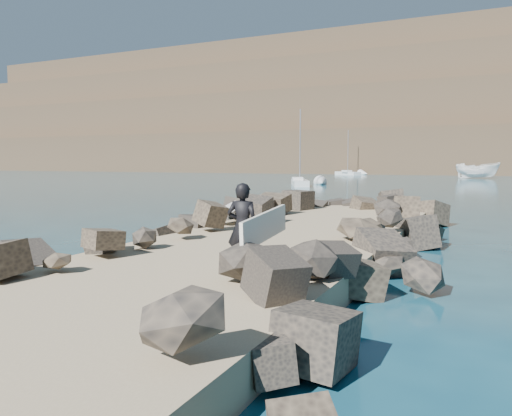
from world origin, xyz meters
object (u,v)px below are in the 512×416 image
at_px(surfboard_resting, 236,209).
at_px(sailboat_a, 300,183).
at_px(surfer_with_board, 246,227).
at_px(boat_imported, 477,170).

distance_m(surfboard_resting, sailboat_a, 38.77).
height_order(surfboard_resting, surfer_with_board, surfer_with_board).
bearing_deg(boat_imported, sailboat_a, 162.59).
relative_size(surfboard_resting, surfer_with_board, 1.24).
xyz_separation_m(surfboard_resting, sailboat_a, (-11.30, 37.08, -0.70)).
bearing_deg(surfboard_resting, boat_imported, 88.65).
height_order(boat_imported, surfer_with_board, boat_imported).
bearing_deg(boat_imported, surfer_with_board, -172.28).
bearing_deg(surfer_with_board, boat_imported, 88.34).
height_order(boat_imported, sailboat_a, sailboat_a).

